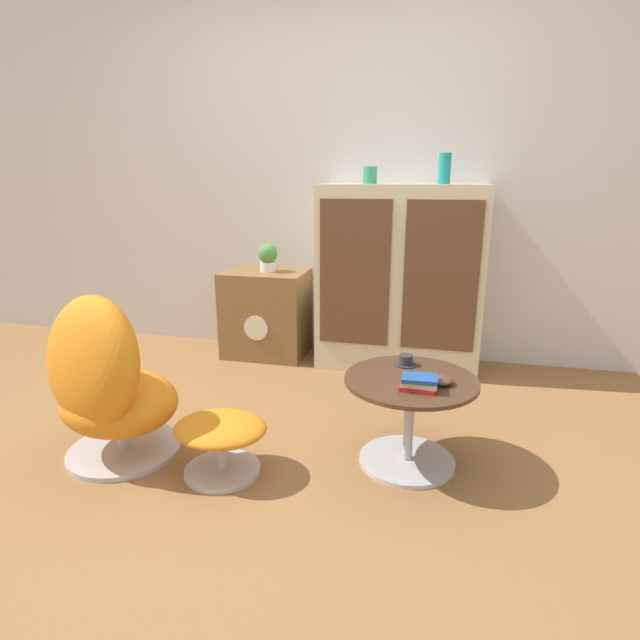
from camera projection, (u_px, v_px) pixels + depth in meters
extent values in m
plane|color=olive|center=(270.00, 468.00, 2.23)|extent=(12.00, 12.00, 0.00)
cube|color=silver|center=(345.00, 171.00, 3.46)|extent=(6.40, 0.06, 2.60)
cube|color=beige|center=(399.00, 279.00, 3.32)|extent=(1.07, 0.43, 1.22)
cube|color=brown|center=(354.00, 274.00, 3.16)|extent=(0.45, 0.01, 0.93)
cube|color=brown|center=(441.00, 278.00, 3.04)|extent=(0.45, 0.01, 0.93)
cube|color=brown|center=(266.00, 313.00, 3.62)|extent=(0.58, 0.43, 0.62)
cylinder|color=beige|center=(256.00, 328.00, 3.43)|extent=(0.17, 0.01, 0.17)
cylinder|color=#B7B7BC|center=(125.00, 449.00, 2.37)|extent=(0.52, 0.52, 0.02)
cylinder|color=#B7B7BC|center=(124.00, 438.00, 2.35)|extent=(0.06, 0.06, 0.10)
ellipsoid|color=orange|center=(119.00, 401.00, 2.30)|extent=(0.71, 0.66, 0.27)
ellipsoid|color=orange|center=(92.00, 362.00, 2.15)|extent=(0.67, 0.54, 0.62)
cylinder|color=#B7B7BC|center=(223.00, 470.00, 2.20)|extent=(0.33, 0.33, 0.02)
cylinder|color=#B7B7BC|center=(222.00, 453.00, 2.18)|extent=(0.04, 0.04, 0.15)
ellipsoid|color=orange|center=(220.00, 428.00, 2.15)|extent=(0.41, 0.35, 0.09)
cylinder|color=#B7B7BC|center=(407.00, 460.00, 2.28)|extent=(0.43, 0.43, 0.02)
cylinder|color=#B7B7BC|center=(409.00, 421.00, 2.23)|extent=(0.04, 0.04, 0.38)
cylinder|color=#472D1E|center=(411.00, 380.00, 2.17)|extent=(0.58, 0.58, 0.02)
cylinder|color=#2D8E6B|center=(370.00, 175.00, 3.19)|extent=(0.09, 0.09, 0.11)
cylinder|color=teal|center=(444.00, 169.00, 3.08)|extent=(0.08, 0.08, 0.18)
cylinder|color=silver|center=(268.00, 267.00, 3.52)|extent=(0.11, 0.11, 0.07)
sphere|color=#478E47|center=(268.00, 254.00, 3.50)|extent=(0.14, 0.14, 0.14)
cylinder|color=#2D2D33|center=(406.00, 364.00, 2.32)|extent=(0.10, 0.10, 0.01)
cylinder|color=#2D2D33|center=(406.00, 360.00, 2.32)|extent=(0.07, 0.07, 0.05)
cube|color=red|center=(418.00, 387.00, 2.05)|extent=(0.15, 0.11, 0.02)
cube|color=beige|center=(420.00, 382.00, 2.05)|extent=(0.15, 0.11, 0.02)
cube|color=#1E478C|center=(419.00, 378.00, 2.04)|extent=(0.15, 0.11, 0.02)
ellipsoid|color=#4C3828|center=(441.00, 380.00, 2.10)|extent=(0.10, 0.10, 0.04)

